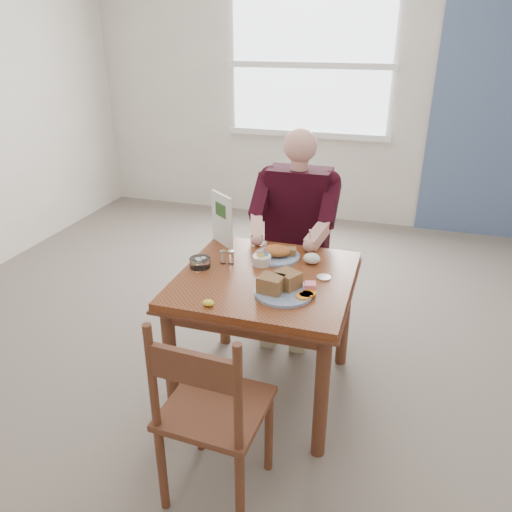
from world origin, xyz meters
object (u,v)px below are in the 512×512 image
(chair_near, at_px, (211,412))
(near_plate, at_px, (283,286))
(diner, at_px, (296,220))
(chair_far, at_px, (297,261))
(table, at_px, (265,294))
(far_plate, at_px, (278,253))

(chair_near, relative_size, near_plate, 2.67)
(diner, xyz_separation_m, near_plate, (0.13, -0.86, -0.02))
(chair_far, relative_size, diner, 0.69)
(chair_far, relative_size, chair_near, 1.00)
(table, relative_size, near_plate, 2.58)
(diner, relative_size, near_plate, 3.89)
(far_plate, bearing_deg, diner, 90.40)
(diner, distance_m, far_plate, 0.47)
(table, xyz_separation_m, chair_near, (-0.01, -0.77, -0.16))
(near_plate, bearing_deg, chair_near, -103.44)
(chair_near, bearing_deg, chair_far, 89.50)
(diner, bearing_deg, chair_near, -90.53)
(chair_near, distance_m, far_plate, 1.05)
(table, height_order, near_plate, near_plate)
(diner, bearing_deg, chair_far, 90.01)
(table, relative_size, diner, 0.66)
(diner, height_order, far_plate, diner)
(chair_far, bearing_deg, far_plate, -89.66)
(chair_far, bearing_deg, near_plate, -82.08)
(far_plate, bearing_deg, chair_far, 90.34)
(chair_near, height_order, far_plate, chair_near)
(diner, bearing_deg, table, -90.00)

